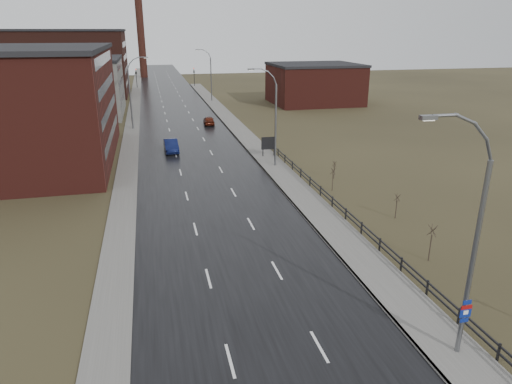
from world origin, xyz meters
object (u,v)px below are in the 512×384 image
billboard (269,144)px  streetlight_main (470,245)px  car_far (209,121)px  car_near (171,146)px

billboard → streetlight_main: bearing=-90.9°
billboard → car_far: 23.04m
streetlight_main → billboard: bearing=89.1°
streetlight_main → car_far: bearing=93.7°
billboard → car_far: billboard is taller
streetlight_main → car_near: 45.42m
billboard → car_near: size_ratio=0.53×
billboard → car_near: 13.09m
car_far → streetlight_main: bearing=97.3°
car_near → car_far: bearing=65.4°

